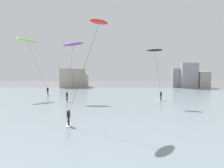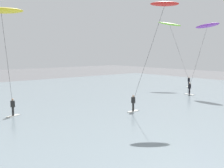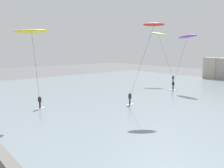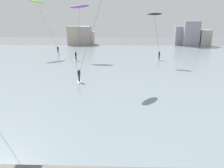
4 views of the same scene
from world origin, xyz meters
The scene contains 4 objects.
kitesurfer_purple centered at (-9.23, 37.23, 8.86)m, with size 3.66×3.70×9.92m.
kitesurfer_yellow centered at (-10.32, 9.79, 8.66)m, with size 3.61×4.18×9.53m.
kitesurfer_red centered at (-4.23, 21.78, 8.91)m, with size 4.43×2.92×10.38m.
kitesurfer_lime centered at (-17.99, 40.61, 9.89)m, with size 5.59×3.64×10.98m.
Camera 2 is at (13.13, 1.61, 6.06)m, focal length 45.92 mm.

